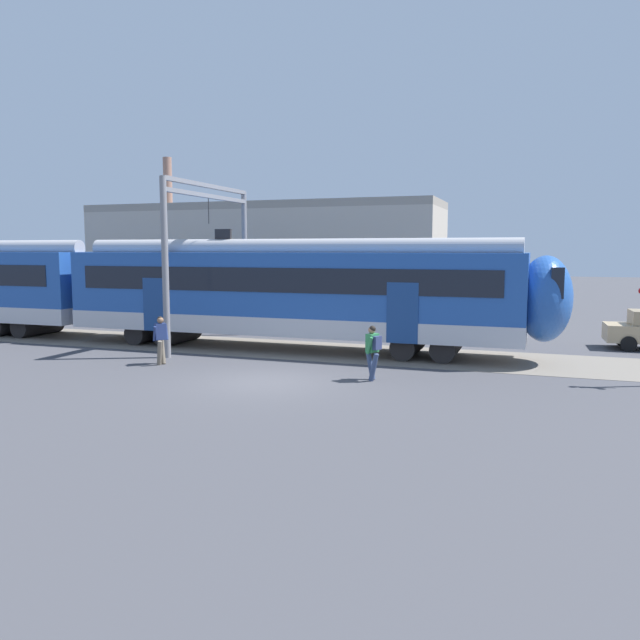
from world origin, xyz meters
TOP-DOWN VIEW (x-y plane):
  - ground_plane at (0.00, 0.00)m, footprint 160.00×160.00m
  - track_bed at (-12.80, 5.80)m, footprint 80.00×4.40m
  - commuter_train at (-10.32, 5.80)m, footprint 38.05×3.07m
  - pedestrian_navy at (-4.59, 1.36)m, footprint 0.52×0.67m
  - pedestrian_green at (2.91, 1.21)m, footprint 0.57×0.65m
  - catenary_gantry at (-5.14, 5.80)m, footprint 0.24×6.64m
  - background_building at (-7.11, 15.08)m, footprint 19.73×5.00m

SIDE VIEW (x-z plane):
  - ground_plane at x=0.00m, z-range 0.00..0.00m
  - track_bed at x=-12.80m, z-range 0.00..0.01m
  - pedestrian_navy at x=-4.59m, z-range 0.16..1.82m
  - pedestrian_green at x=2.91m, z-range 0.16..1.82m
  - commuter_train at x=-10.32m, z-range -0.11..4.62m
  - background_building at x=-7.11m, z-range -1.39..7.81m
  - catenary_gantry at x=-5.14m, z-range 1.05..7.58m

